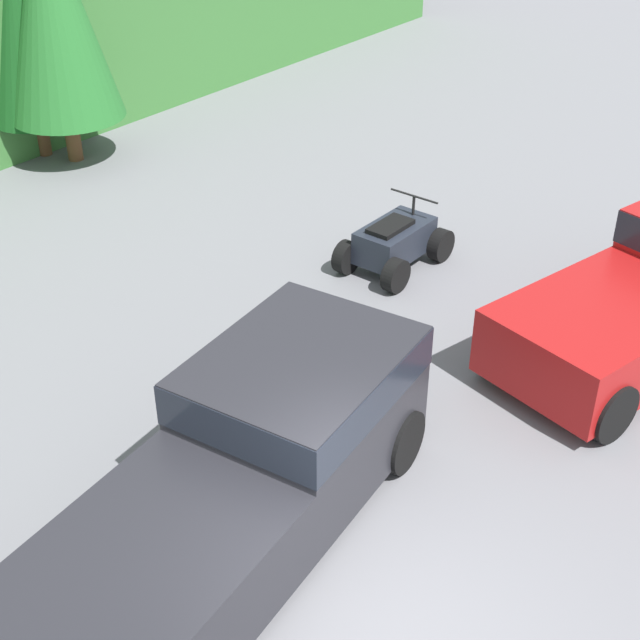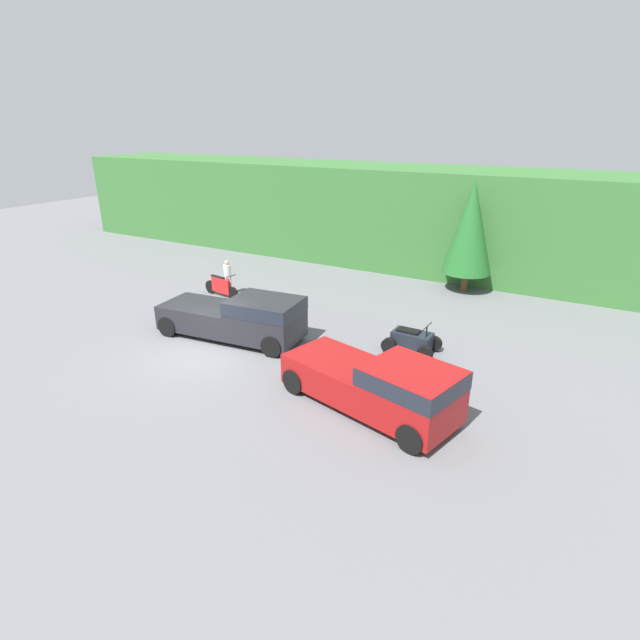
% 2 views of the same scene
% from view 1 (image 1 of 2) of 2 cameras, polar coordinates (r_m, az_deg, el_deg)
% --- Properties ---
extents(ground_plane, '(80.00, 80.00, 0.00)m').
position_cam_1_polar(ground_plane, '(9.48, 2.54, -19.54)').
color(ground_plane, slate).
extents(tree_left, '(2.09, 2.09, 4.75)m').
position_cam_1_polar(tree_left, '(20.23, -18.43, 17.42)').
color(tree_left, brown).
rests_on(tree_left, ground_plane).
extents(tree_mid_left, '(2.41, 2.41, 5.47)m').
position_cam_1_polar(tree_mid_left, '(19.65, -16.73, 18.56)').
color(tree_mid_left, brown).
rests_on(tree_mid_left, ground_plane).
extents(pickup_truck_second, '(5.99, 2.71, 1.80)m').
position_cam_1_polar(pickup_truck_second, '(9.81, -4.60, -9.27)').
color(pickup_truck_second, '#232328').
rests_on(pickup_truck_second, ground_plane).
extents(quad_atv, '(1.98, 1.27, 1.15)m').
position_cam_1_polar(quad_atv, '(15.32, 4.79, 4.94)').
color(quad_atv, black).
rests_on(quad_atv, ground_plane).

